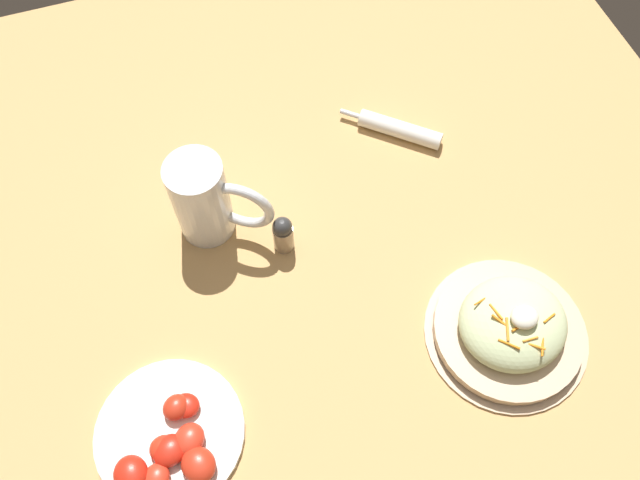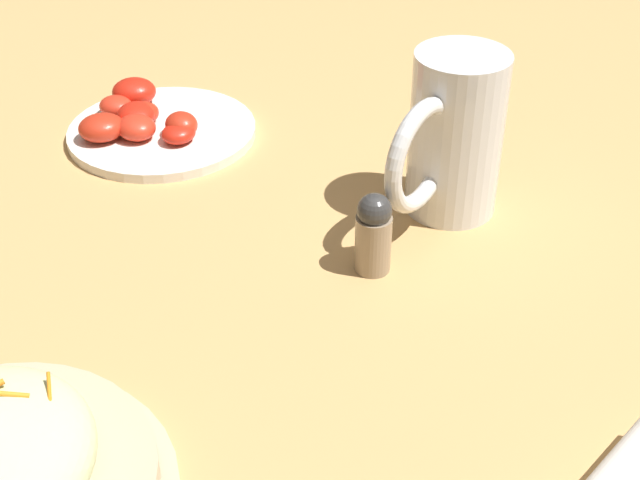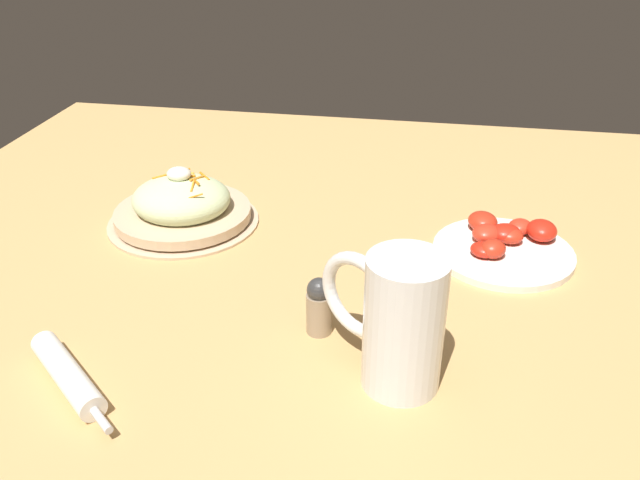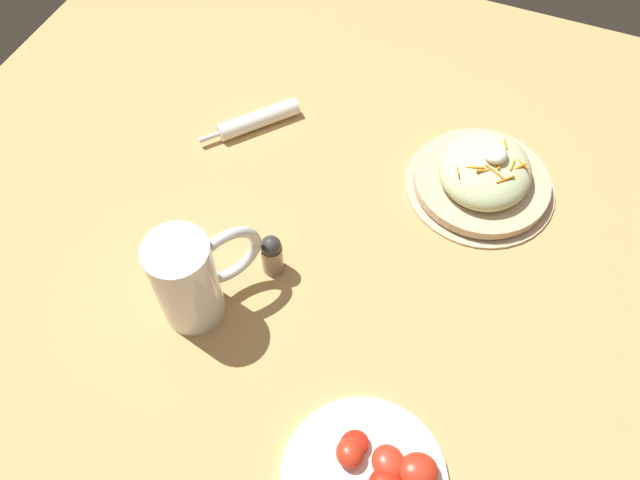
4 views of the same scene
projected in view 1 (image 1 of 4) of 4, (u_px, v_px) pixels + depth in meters
ground_plane at (308, 283)px, 0.97m from camera, size 1.43×1.43×0.00m
salad_plate at (510, 327)px, 0.91m from camera, size 0.23×0.23×0.09m
beer_mug at (205, 202)px, 0.96m from camera, size 0.14×0.11×0.15m
napkin_roll at (399, 129)px, 1.09m from camera, size 0.15×0.13×0.03m
tomato_plate at (170, 440)px, 0.85m from camera, size 0.20×0.20×0.04m
salt_shaker at (283, 234)px, 0.97m from camera, size 0.03×0.03×0.07m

